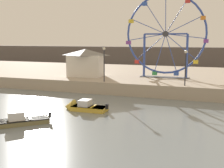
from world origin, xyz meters
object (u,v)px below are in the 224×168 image
(motorboat_mustard_yellow, at_px, (81,107))
(promenade_lamp_far, at_px, (186,62))
(motorboat_olive_wood, at_px, (11,122))
(ferris_wheel_blue_frame, at_px, (166,36))
(promenade_lamp_near, at_px, (104,59))
(carnival_booth_white_ticket, at_px, (86,62))

(motorboat_mustard_yellow, distance_m, promenade_lamp_far, 11.77)
(motorboat_mustard_yellow, xyz_separation_m, promenade_lamp_far, (7.95, 7.95, 3.49))
(motorboat_olive_wood, distance_m, ferris_wheel_blue_frame, 21.75)
(motorboat_mustard_yellow, xyz_separation_m, motorboat_olive_wood, (-2.72, -5.77, 0.02))
(motorboat_olive_wood, relative_size, promenade_lamp_far, 1.16)
(ferris_wheel_blue_frame, xyz_separation_m, promenade_lamp_near, (-5.80, -5.83, -2.63))
(motorboat_mustard_yellow, distance_m, ferris_wheel_blue_frame, 15.77)
(motorboat_mustard_yellow, height_order, ferris_wheel_blue_frame, ferris_wheel_blue_frame)
(promenade_lamp_far, bearing_deg, motorboat_mustard_yellow, -134.97)
(promenade_lamp_far, bearing_deg, promenade_lamp_near, -178.90)
(ferris_wheel_blue_frame, relative_size, promenade_lamp_far, 2.83)
(carnival_booth_white_ticket, bearing_deg, ferris_wheel_blue_frame, 7.22)
(carnival_booth_white_ticket, xyz_separation_m, promenade_lamp_near, (3.92, -3.60, 0.71))
(motorboat_mustard_yellow, height_order, carnival_booth_white_ticket, carnival_booth_white_ticket)
(motorboat_mustard_yellow, bearing_deg, motorboat_olive_wood, 64.35)
(motorboat_olive_wood, relative_size, ferris_wheel_blue_frame, 0.41)
(ferris_wheel_blue_frame, distance_m, carnival_booth_white_ticket, 10.52)
(motorboat_mustard_yellow, xyz_separation_m, ferris_wheel_blue_frame, (4.92, 13.62, 6.24))
(promenade_lamp_near, distance_m, promenade_lamp_far, 8.83)
(motorboat_mustard_yellow, distance_m, motorboat_olive_wood, 6.38)
(motorboat_mustard_yellow, height_order, promenade_lamp_far, promenade_lamp_far)
(motorboat_olive_wood, xyz_separation_m, promenade_lamp_near, (1.84, 13.55, 3.59))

